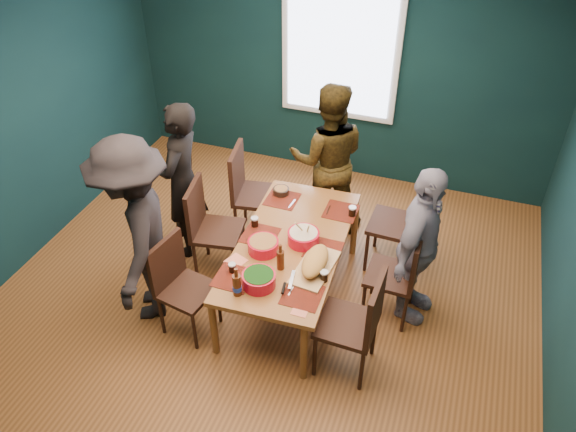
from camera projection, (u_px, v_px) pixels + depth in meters
name	position (u px, v px, depth m)	size (l,w,h in m)	color
room	(270.00, 166.00, 4.68)	(5.01, 5.01, 2.71)	#955A2B
dining_table	(291.00, 248.00, 5.00)	(0.98, 1.84, 0.68)	brown
chair_left_far	(248.00, 187.00, 5.79)	(0.54, 0.54, 1.04)	black
chair_left_mid	(208.00, 222.00, 5.35)	(0.52, 0.52, 1.00)	black
chair_left_near	(178.00, 280.00, 4.79)	(0.49, 0.49, 0.93)	black
chair_right_far	(406.00, 218.00, 5.37)	(0.49, 0.49, 1.04)	black
chair_right_mid	(403.00, 270.00, 4.87)	(0.44, 0.44, 0.95)	black
chair_right_near	(360.00, 319.00, 4.38)	(0.47, 0.47, 1.01)	black
person_far_left	(183.00, 182.00, 5.47)	(0.60, 0.40, 1.66)	black
person_back	(328.00, 159.00, 5.79)	(0.81, 0.63, 1.66)	black
person_right	(419.00, 247.00, 4.78)	(0.91, 0.38, 1.55)	white
person_near_left	(137.00, 233.00, 4.74)	(1.16, 0.66, 1.79)	black
bowl_salad	(263.00, 245.00, 4.84)	(0.27, 0.27, 0.11)	red
bowl_dumpling	(303.00, 237.00, 4.93)	(0.28, 0.28, 0.26)	red
bowl_herbs	(259.00, 279.00, 4.50)	(0.28, 0.28, 0.12)	red
cutting_board	(315.00, 263.00, 4.65)	(0.34, 0.68, 0.15)	tan
small_bowl	(281.00, 191.00, 5.53)	(0.16, 0.16, 0.07)	black
beer_bottle_a	(237.00, 285.00, 4.40)	(0.07, 0.07, 0.27)	#441E0C
beer_bottle_b	(281.00, 259.00, 4.64)	(0.06, 0.06, 0.25)	#441E0C
cola_glass_a	(232.00, 267.00, 4.63)	(0.06, 0.06, 0.09)	black
cola_glass_b	(324.00, 276.00, 4.55)	(0.07, 0.07, 0.10)	black
cola_glass_c	(352.00, 211.00, 5.24)	(0.07, 0.07, 0.10)	black
cola_glass_d	(255.00, 222.00, 5.11)	(0.07, 0.07, 0.10)	black
napkin_a	(332.00, 245.00, 4.93)	(0.13, 0.13, 0.00)	#E2785F
napkin_b	(236.00, 261.00, 4.76)	(0.15, 0.15, 0.00)	#E2785F
napkin_c	(300.00, 311.00, 4.32)	(0.12, 0.12, 0.00)	#E2785F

